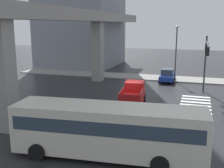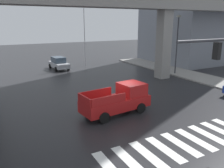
{
  "view_description": "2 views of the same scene",
  "coord_description": "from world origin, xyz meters",
  "px_view_note": "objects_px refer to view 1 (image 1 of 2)",
  "views": [
    {
      "loc": [
        -24.91,
        -6.31,
        7.45
      ],
      "look_at": [
        -0.72,
        1.3,
        1.94
      ],
      "focal_mm": 44.43,
      "sensor_mm": 36.0,
      "label": 1
    },
    {
      "loc": [
        -8.61,
        -14.5,
        6.42
      ],
      "look_at": [
        0.1,
        1.84,
        1.46
      ],
      "focal_mm": 37.1,
      "sensor_mm": 36.0,
      "label": 2
    }
  ],
  "objects_px": {
    "traffic_signal_mast": "(206,53)",
    "pickup_truck": "(133,95)",
    "sedan_blue": "(167,75)",
    "street_lamp_mid_block": "(100,45)",
    "street_lamp_near_corner": "(176,47)",
    "city_bus": "(108,128)"
  },
  "relations": [
    {
      "from": "street_lamp_near_corner",
      "to": "street_lamp_mid_block",
      "type": "height_order",
      "value": "same"
    },
    {
      "from": "sedan_blue",
      "to": "street_lamp_mid_block",
      "type": "height_order",
      "value": "street_lamp_mid_block"
    },
    {
      "from": "street_lamp_mid_block",
      "to": "street_lamp_near_corner",
      "type": "bearing_deg",
      "value": -90.0
    },
    {
      "from": "street_lamp_mid_block",
      "to": "pickup_truck",
      "type": "bearing_deg",
      "value": -148.18
    },
    {
      "from": "pickup_truck",
      "to": "street_lamp_mid_block",
      "type": "xyz_separation_m",
      "value": [
        12.69,
        7.87,
        3.57
      ]
    },
    {
      "from": "street_lamp_mid_block",
      "to": "traffic_signal_mast",
      "type": "bearing_deg",
      "value": -117.98
    },
    {
      "from": "pickup_truck",
      "to": "traffic_signal_mast",
      "type": "relative_size",
      "value": 0.61
    },
    {
      "from": "sedan_blue",
      "to": "street_lamp_near_corner",
      "type": "relative_size",
      "value": 0.6
    },
    {
      "from": "pickup_truck",
      "to": "traffic_signal_mast",
      "type": "distance_m",
      "value": 8.87
    },
    {
      "from": "traffic_signal_mast",
      "to": "pickup_truck",
      "type": "bearing_deg",
      "value": 129.54
    },
    {
      "from": "sedan_blue",
      "to": "street_lamp_mid_block",
      "type": "distance_m",
      "value": 10.32
    },
    {
      "from": "street_lamp_near_corner",
      "to": "street_lamp_mid_block",
      "type": "xyz_separation_m",
      "value": [
        0.0,
        10.55,
        0.0
      ]
    },
    {
      "from": "street_lamp_near_corner",
      "to": "traffic_signal_mast",
      "type": "bearing_deg",
      "value": -154.49
    },
    {
      "from": "street_lamp_near_corner",
      "to": "city_bus",
      "type": "bearing_deg",
      "value": 175.64
    },
    {
      "from": "pickup_truck",
      "to": "traffic_signal_mast",
      "type": "bearing_deg",
      "value": -50.46
    },
    {
      "from": "pickup_truck",
      "to": "sedan_blue",
      "type": "bearing_deg",
      "value": -8.17
    },
    {
      "from": "sedan_blue",
      "to": "traffic_signal_mast",
      "type": "relative_size",
      "value": 0.5
    },
    {
      "from": "sedan_blue",
      "to": "street_lamp_near_corner",
      "type": "bearing_deg",
      "value": -63.49
    },
    {
      "from": "sedan_blue",
      "to": "street_lamp_mid_block",
      "type": "bearing_deg",
      "value": 87.24
    },
    {
      "from": "pickup_truck",
      "to": "sedan_blue",
      "type": "distance_m",
      "value": 12.35
    },
    {
      "from": "city_bus",
      "to": "street_lamp_near_corner",
      "type": "relative_size",
      "value": 1.52
    },
    {
      "from": "pickup_truck",
      "to": "sedan_blue",
      "type": "relative_size",
      "value": 1.22
    }
  ]
}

